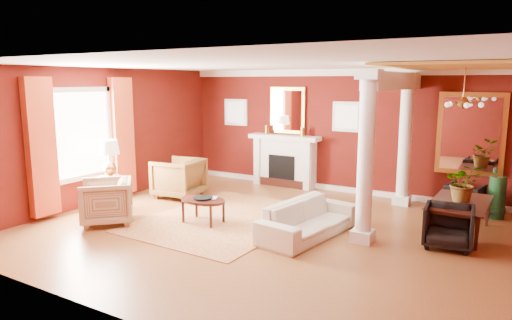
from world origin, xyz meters
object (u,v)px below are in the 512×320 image
Objects in this scene: coffee_table at (203,201)px; armchair_stripe at (106,199)px; dining_table at (462,208)px; sofa at (309,213)px; side_table at (109,163)px; armchair_leopard at (179,176)px.

armchair_stripe is at bearing -148.94° from coffee_table.
coffee_table is 0.56× the size of dining_table.
sofa is 4.27m from side_table.
side_table is (-0.67, 0.71, 0.51)m from armchair_stripe.
sofa is 3.74m from armchair_stripe.
armchair_leopard reaches higher than coffee_table.
sofa is 2.24× the size of armchair_stripe.
coffee_table is (1.54, 0.93, -0.04)m from armchair_stripe.
coffee_table is 2.29m from side_table.
armchair_stripe is at bearing 117.13° from dining_table.
sofa is 1.42× the size of side_table.
armchair_leopard reaches higher than armchair_stripe.
sofa is 2.08× the size of armchair_leopard.
armchair_stripe is 1.10m from side_table.
sofa is at bearing 9.59° from coffee_table.
armchair_leopard reaches higher than sofa.
armchair_leopard is at bearing 69.86° from side_table.
armchair_leopard is at bearing 142.53° from coffee_table.
side_table is at bearing 109.19° from dining_table.
dining_table is (4.21, 1.79, 0.04)m from coffee_table.
armchair_stripe is (0.12, -2.20, -0.03)m from armchair_leopard.
armchair_leopard is 5.89m from dining_table.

